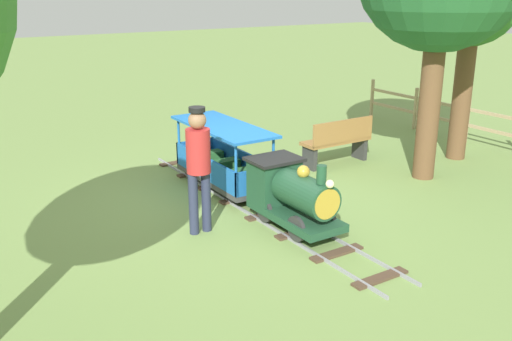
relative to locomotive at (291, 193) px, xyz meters
name	(u,v)px	position (x,y,z in m)	size (l,w,h in m)	color
ground_plane	(245,201)	(0.00, -1.13, -0.48)	(60.00, 60.00, 0.00)	#75934C
track	(255,206)	(0.00, -0.86, -0.47)	(0.71, 5.70, 0.04)	gray
locomotive	(291,193)	(0.00, 0.00, 0.00)	(0.67, 1.45, 0.96)	#1E472D
passenger_car	(223,162)	(0.00, -1.76, -0.06)	(0.77, 2.00, 0.97)	#3F3F3F
conductor_person	(199,160)	(1.05, -0.51, 0.47)	(0.30, 0.30, 1.62)	#282D47
park_bench	(338,141)	(-2.30, -1.79, -0.07)	(1.30, 0.41, 0.82)	olive
oak_tree_near	(472,3)	(-4.38, -0.94, 2.23)	(1.61, 1.61, 3.61)	brown
fence_section	(497,126)	(-5.40, -0.86, 0.00)	(0.08, 6.78, 0.90)	tan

